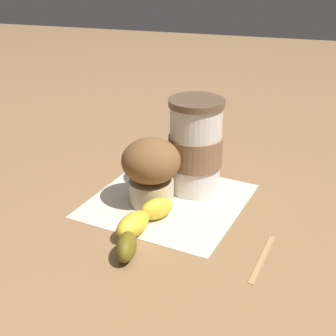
% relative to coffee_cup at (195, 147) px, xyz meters
% --- Properties ---
extents(ground_plane, '(3.00, 3.00, 0.00)m').
position_rel_coffee_cup_xyz_m(ground_plane, '(0.05, -0.03, -0.08)').
color(ground_plane, '#936D47').
extents(paper_napkin, '(0.26, 0.26, 0.00)m').
position_rel_coffee_cup_xyz_m(paper_napkin, '(0.05, -0.03, -0.08)').
color(paper_napkin, beige).
rests_on(paper_napkin, ground_plane).
extents(coffee_cup, '(0.09, 0.09, 0.15)m').
position_rel_coffee_cup_xyz_m(coffee_cup, '(0.00, 0.00, 0.00)').
color(coffee_cup, silver).
rests_on(coffee_cup, paper_napkin).
extents(muffin, '(0.09, 0.09, 0.10)m').
position_rel_coffee_cup_xyz_m(muffin, '(0.06, -0.05, -0.02)').
color(muffin, beige).
rests_on(muffin, paper_napkin).
extents(banana, '(0.16, 0.07, 0.03)m').
position_rel_coffee_cup_xyz_m(banana, '(0.16, -0.04, -0.06)').
color(banana, yellow).
rests_on(banana, paper_napkin).
extents(wooden_stirrer, '(0.11, 0.02, 0.00)m').
position_rel_coffee_cup_xyz_m(wooden_stirrer, '(0.16, 0.13, -0.07)').
color(wooden_stirrer, tan).
rests_on(wooden_stirrer, ground_plane).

